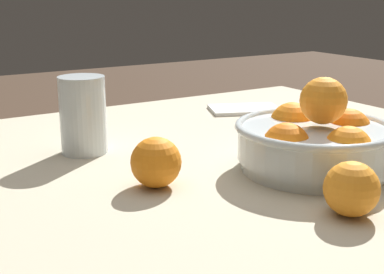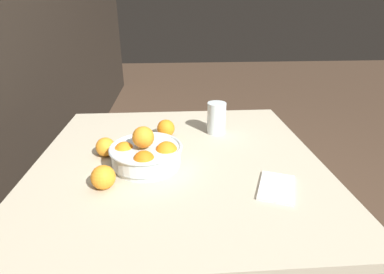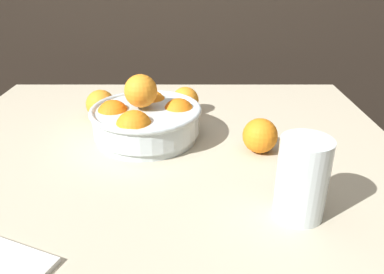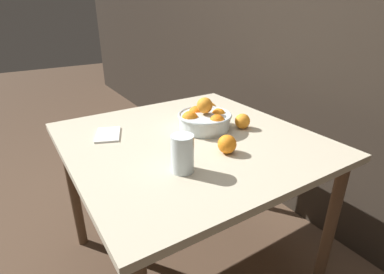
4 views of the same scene
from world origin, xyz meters
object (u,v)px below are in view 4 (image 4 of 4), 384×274
Objects in this scene: juice_glass at (183,156)px; orange_loose_front at (210,109)px; fruit_bowl at (204,119)px; orange_loose_aside at (242,121)px; orange_loose_near_bowl at (227,144)px.

juice_glass is 1.81× the size of orange_loose_front.
fruit_bowl is 3.53× the size of orange_loose_aside.
orange_loose_near_bowl is at bearing 97.14° from juice_glass.
orange_loose_front is at bearing 136.84° from fruit_bowl.
fruit_bowl is at bearing -119.32° from orange_loose_aside.
fruit_bowl reaches higher than orange_loose_near_bowl.
juice_glass is at bearing -82.86° from orange_loose_near_bowl.
orange_loose_near_bowl is 1.05× the size of orange_loose_aside.
fruit_bowl is 0.39m from juice_glass.
orange_loose_front is at bearing 135.14° from juice_glass.
fruit_bowl is at bearing 134.37° from juice_glass.
orange_loose_near_bowl is 0.27m from orange_loose_aside.
fruit_bowl reaches higher than juice_glass.
juice_glass reaches higher than orange_loose_near_bowl.
fruit_bowl is at bearing 165.48° from orange_loose_near_bowl.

